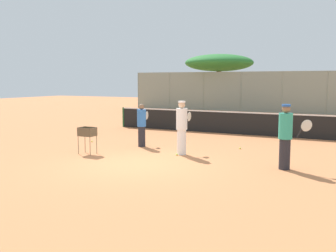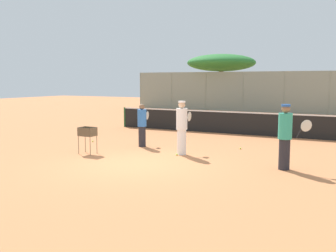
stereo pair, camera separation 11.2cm
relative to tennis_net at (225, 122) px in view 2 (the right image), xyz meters
The scene contains 11 objects.
ground_plane 7.92m from the tennis_net, 90.00° to the right, with size 80.00×80.00×0.00m, color #D37F4C.
tennis_net is the anchor object (origin of this frame).
back_fence 13.34m from the tennis_net, 90.00° to the left, with size 26.19×0.08×3.23m.
tree_2 16.49m from the tennis_net, 111.11° to the left, with size 5.95×5.95×4.80m.
player_white_outfit 5.86m from the tennis_net, 84.85° to the right, with size 0.38×0.94×1.84m.
player_red_cap 7.70m from the tennis_net, 57.75° to the right, with size 0.95×0.38×1.86m.
player_yellow_shirt 5.28m from the tennis_net, 107.02° to the right, with size 0.34×0.89×1.64m.
ball_cart 7.61m from the tennis_net, 108.66° to the right, with size 0.56×0.41×0.92m.
tennis_ball_1 6.11m from the tennis_net, 85.68° to the right, with size 0.07×0.07×0.07m, color #D1E54C.
tennis_ball_2 4.39m from the tennis_net, 62.85° to the right, with size 0.07×0.07×0.07m, color #D1E54C.
tennis_ball_4 6.44m from the tennis_net, 127.74° to the right, with size 0.07×0.07×0.07m, color #D1E54C.
Camera 2 is at (6.32, -9.86, 2.53)m, focal length 42.00 mm.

